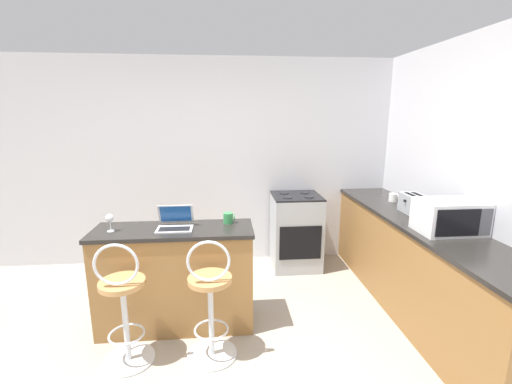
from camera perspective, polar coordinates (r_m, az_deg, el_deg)
The scene contains 12 objects.
wall_back at distance 4.43m, azimuth -7.26°, elevation 4.79°, with size 12.00×0.06×2.60m.
breakfast_bar at distance 3.26m, azimuth -13.20°, elevation -13.73°, with size 1.39×0.48×0.94m.
counter_right at distance 3.75m, azimuth 25.19°, elevation -11.06°, with size 0.60×2.87×0.94m.
bar_stool_near at distance 2.92m, azimuth -21.22°, elevation -17.42°, with size 0.40×0.40×1.02m.
bar_stool_far at distance 2.81m, azimuth -7.60°, elevation -17.82°, with size 0.40×0.40×1.02m.
laptop at distance 3.08m, azimuth -13.33°, elevation -4.93°, with size 0.31×0.26×0.20m.
microwave at distance 3.29m, azimuth 29.60°, elevation -3.59°, with size 0.51×0.35×0.28m.
toaster at distance 3.77m, azimuth 24.85°, elevation -1.84°, with size 0.20×0.31×0.19m.
stove_range at distance 4.38m, azimuth 6.62°, elevation -6.49°, with size 0.59×0.59×0.94m.
wine_glass_short at distance 3.14m, azimuth -23.19°, elevation -4.13°, with size 0.06×0.06×0.15m.
mug_green at distance 3.14m, azimuth -4.61°, elevation -4.33°, with size 0.11×0.09×0.10m.
mug_white at distance 4.22m, azimuth 21.85°, elevation -0.84°, with size 0.10×0.09×0.09m.
Camera 1 is at (0.16, -2.01, 1.90)m, focal length 24.00 mm.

